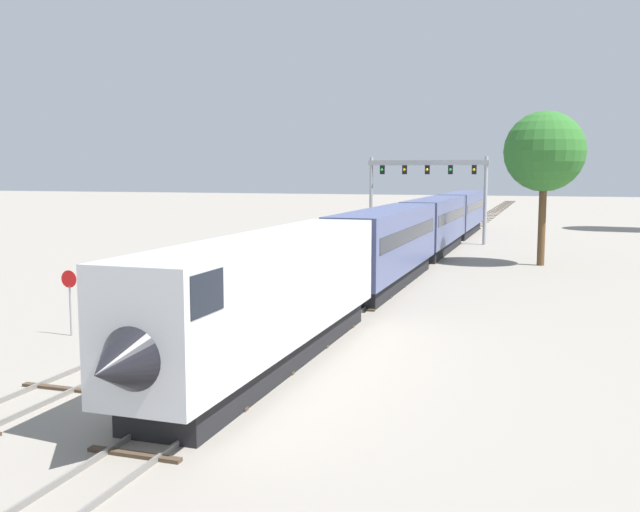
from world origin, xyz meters
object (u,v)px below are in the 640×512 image
(stop_sign, at_px, (70,293))
(trackside_tree_left, at_px, (545,152))
(signal_gantry, at_px, (427,180))
(passenger_train, at_px, (416,232))

(stop_sign, distance_m, trackside_tree_left, 36.94)
(stop_sign, bearing_deg, signal_gantry, 80.34)
(passenger_train, xyz_separation_m, stop_sign, (-10.00, -27.84, -0.73))
(signal_gantry, height_order, trackside_tree_left, trackside_tree_left)
(trackside_tree_left, bearing_deg, signal_gantry, 127.69)
(signal_gantry, distance_m, stop_sign, 46.42)
(signal_gantry, bearing_deg, stop_sign, -99.66)
(passenger_train, bearing_deg, stop_sign, -109.76)
(passenger_train, height_order, stop_sign, passenger_train)
(signal_gantry, height_order, stop_sign, signal_gantry)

